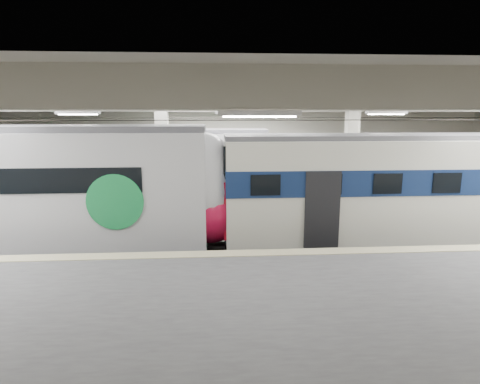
{
  "coord_description": "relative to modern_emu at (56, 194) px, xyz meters",
  "views": [
    {
      "loc": [
        -0.89,
        -13.83,
        4.97
      ],
      "look_at": [
        0.09,
        1.0,
        2.0
      ],
      "focal_mm": 30.0,
      "sensor_mm": 36.0,
      "label": 1
    }
  ],
  "objects": [
    {
      "name": "modern_emu",
      "position": [
        0.0,
        0.0,
        0.0
      ],
      "size": [
        14.09,
        2.91,
        4.53
      ],
      "color": "silver",
      "rests_on": "ground"
    },
    {
      "name": "older_rer",
      "position": [
        11.99,
        0.0,
        -0.02
      ],
      "size": [
        12.63,
        2.79,
        4.2
      ],
      "color": "silver",
      "rests_on": "ground"
    },
    {
      "name": "station_hall",
      "position": [
        6.3,
        -1.74,
        1.02
      ],
      "size": [
        36.0,
        24.0,
        5.75
      ],
      "color": "black",
      "rests_on": "ground"
    },
    {
      "name": "far_train",
      "position": [
        1.47,
        5.5,
        -0.07
      ],
      "size": [
        13.08,
        3.23,
        4.18
      ],
      "rotation": [
        0.0,
        0.0,
        -0.05
      ],
      "color": "silver",
      "rests_on": "ground"
    }
  ]
}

